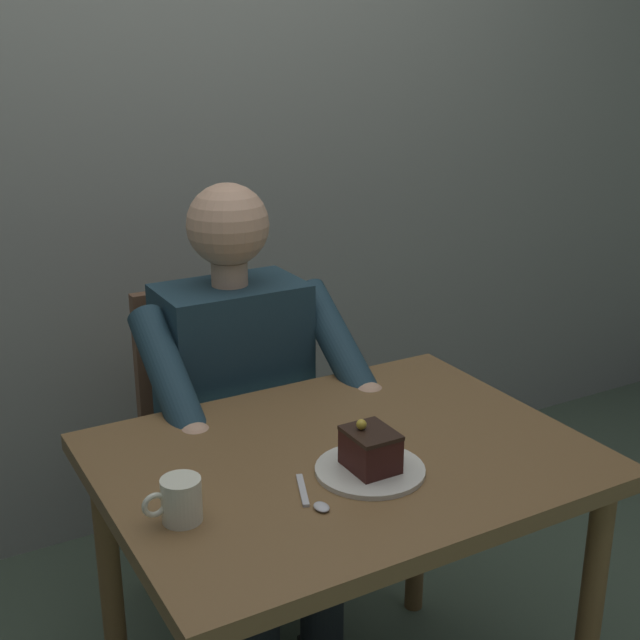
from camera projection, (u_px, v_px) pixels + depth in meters
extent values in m
cube|color=gray|center=(136.00, 41.00, 2.39)|extent=(6.40, 0.12, 3.00)
cube|color=brown|center=(344.00, 460.00, 1.69)|extent=(0.95, 0.72, 0.04)
cylinder|color=brown|center=(589.00, 625.00, 1.75)|extent=(0.05, 0.05, 0.71)
cylinder|color=brown|center=(418.00, 495.00, 2.25)|extent=(0.05, 0.05, 0.71)
cylinder|color=brown|center=(111.00, 591.00, 1.86)|extent=(0.05, 0.05, 0.71)
cube|color=brown|center=(234.00, 471.00, 2.25)|extent=(0.42, 0.42, 0.04)
cube|color=brown|center=(203.00, 363.00, 2.33)|extent=(0.38, 0.04, 0.45)
cylinder|color=brown|center=(325.00, 551.00, 2.26)|extent=(0.04, 0.04, 0.41)
cylinder|color=brown|center=(200.00, 593.00, 2.09)|extent=(0.04, 0.04, 0.41)
cylinder|color=brown|center=(266.00, 491.00, 2.55)|extent=(0.04, 0.04, 0.41)
cylinder|color=brown|center=(152.00, 523.00, 2.39)|extent=(0.04, 0.04, 0.41)
cube|color=#213D4B|center=(233.00, 380.00, 2.15)|extent=(0.36, 0.22, 0.50)
sphere|color=tan|center=(228.00, 225.00, 2.02)|extent=(0.20, 0.20, 0.20)
cylinder|color=tan|center=(229.00, 273.00, 2.06)|extent=(0.09, 0.09, 0.06)
cylinder|color=#213D4B|center=(336.00, 341.00, 2.10)|extent=(0.08, 0.33, 0.26)
sphere|color=tan|center=(369.00, 401.00, 2.00)|extent=(0.09, 0.09, 0.09)
cylinder|color=#213D4B|center=(168.00, 374.00, 1.90)|extent=(0.08, 0.33, 0.26)
sphere|color=tan|center=(196.00, 443.00, 1.80)|extent=(0.09, 0.09, 0.09)
cylinder|color=#262D31|center=(288.00, 486.00, 2.18)|extent=(0.13, 0.38, 0.14)
cylinder|color=#262D31|center=(223.00, 504.00, 2.10)|extent=(0.13, 0.38, 0.14)
cylinder|color=#262D31|center=(322.00, 594.00, 2.10)|extent=(0.11, 0.11, 0.39)
cylinder|color=#262D31|center=(257.00, 617.00, 2.02)|extent=(0.11, 0.11, 0.39)
cylinder|color=silver|center=(370.00, 470.00, 1.61)|extent=(0.21, 0.21, 0.01)
cube|color=#3B1915|center=(371.00, 451.00, 1.59)|extent=(0.08, 0.10, 0.07)
cube|color=black|center=(371.00, 433.00, 1.58)|extent=(0.09, 0.10, 0.01)
sphere|color=gold|center=(361.00, 424.00, 1.58)|extent=(0.02, 0.02, 0.02)
cylinder|color=white|center=(182.00, 500.00, 1.44)|extent=(0.07, 0.07, 0.08)
torus|color=white|center=(155.00, 505.00, 1.41)|extent=(0.05, 0.01, 0.05)
cylinder|color=black|center=(180.00, 482.00, 1.43)|extent=(0.06, 0.06, 0.01)
cube|color=silver|center=(303.00, 490.00, 1.54)|extent=(0.05, 0.11, 0.01)
ellipsoid|color=silver|center=(322.00, 507.00, 1.48)|extent=(0.03, 0.04, 0.01)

